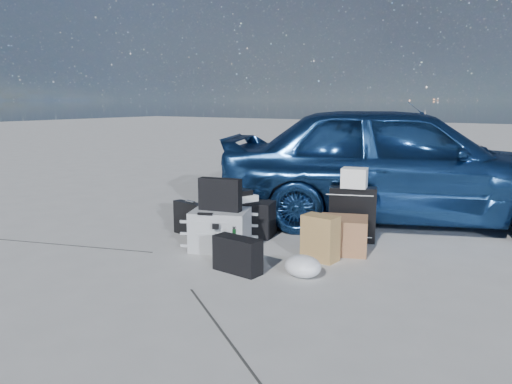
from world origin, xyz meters
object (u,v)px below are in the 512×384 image
briefcase (191,219)px  suitcase_left (275,200)px  car (400,163)px  duffel_bag (239,217)px  suitcase_right (352,214)px  cardboard_box (343,235)px  green_bottle (234,247)px  pelican_case (220,229)px

briefcase → suitcase_left: size_ratio=0.68×
car → duffel_bag: (-1.23, -1.43, -0.51)m
suitcase_right → cardboard_box: bearing=-99.7°
suitcase_right → duffel_bag: suitcase_right is taller
suitcase_right → green_bottle: (-0.55, -1.25, -0.11)m
suitcase_left → cardboard_box: suitcase_left is taller
suitcase_left → duffel_bag: bearing=-136.5°
pelican_case → suitcase_left: size_ratio=0.79×
suitcase_left → green_bottle: size_ratio=2.06×
briefcase → cardboard_box: size_ratio=1.03×
car → suitcase_right: car is taller
briefcase → duffel_bag: bearing=48.1°
green_bottle → briefcase: bearing=150.6°
suitcase_left → cardboard_box: size_ratio=1.51×
suitcase_left → briefcase: bearing=-149.9°
pelican_case → suitcase_right: 1.33m
pelican_case → suitcase_right: size_ratio=0.95×
duffel_bag → green_bottle: bearing=-72.2°
pelican_case → cardboard_box: size_ratio=1.19×
car → suitcase_left: car is taller
briefcase → cardboard_box: briefcase is taller
car → briefcase: bearing=114.5°
suitcase_right → cardboard_box: size_ratio=1.26×
suitcase_right → green_bottle: size_ratio=1.71×
pelican_case → briefcase: bearing=136.3°
suitcase_right → green_bottle: bearing=-134.6°
green_bottle → duffel_bag: bearing=122.4°
car → pelican_case: 2.29m
cardboard_box → green_bottle: size_ratio=1.36×
briefcase → cardboard_box: (1.57, 0.33, -0.01)m
car → cardboard_box: 1.51m
green_bottle → suitcase_left: bearing=105.1°
suitcase_left → pelican_case: bearing=-112.8°
briefcase → green_bottle: 1.07m
briefcase → suitcase_right: size_ratio=0.82×
suitcase_left → duffel_bag: (-0.20, -0.40, -0.15)m
suitcase_right → car: bearing=61.7°
pelican_case → cardboard_box: 1.15m
suitcase_left → car: bearing=25.8°
cardboard_box → green_bottle: (-0.63, -0.86, -0.00)m
pelican_case → suitcase_right: (0.94, 0.94, 0.09)m
duffel_bag → suitcase_right: bearing=6.0°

